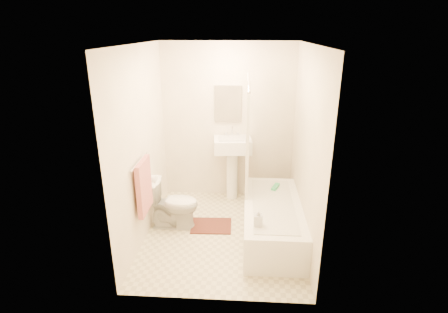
# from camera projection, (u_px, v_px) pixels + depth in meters

# --- Properties ---
(floor) EXTENTS (2.40, 2.40, 0.00)m
(floor) POSITION_uv_depth(u_px,v_px,m) (223.00, 234.00, 4.63)
(floor) COLOR beige
(floor) RESTS_ON ground
(ceiling) EXTENTS (2.40, 2.40, 0.00)m
(ceiling) POSITION_uv_depth(u_px,v_px,m) (223.00, 44.00, 3.80)
(ceiling) COLOR white
(ceiling) RESTS_ON ground
(wall_back) EXTENTS (2.00, 0.02, 2.40)m
(wall_back) POSITION_uv_depth(u_px,v_px,m) (228.00, 123.00, 5.34)
(wall_back) COLOR beige
(wall_back) RESTS_ON ground
(wall_left) EXTENTS (0.02, 2.40, 2.40)m
(wall_left) POSITION_uv_depth(u_px,v_px,m) (141.00, 146.00, 4.28)
(wall_left) COLOR beige
(wall_left) RESTS_ON ground
(wall_right) EXTENTS (0.02, 2.40, 2.40)m
(wall_right) POSITION_uv_depth(u_px,v_px,m) (306.00, 150.00, 4.16)
(wall_right) COLOR beige
(wall_right) RESTS_ON ground
(mirror) EXTENTS (0.40, 0.03, 0.55)m
(mirror) POSITION_uv_depth(u_px,v_px,m) (228.00, 104.00, 5.22)
(mirror) COLOR white
(mirror) RESTS_ON wall_back
(curtain_rod) EXTENTS (0.03, 1.70, 0.03)m
(curtain_rod) POSITION_uv_depth(u_px,v_px,m) (249.00, 80.00, 4.02)
(curtain_rod) COLOR silver
(curtain_rod) RESTS_ON wall_back
(shower_curtain) EXTENTS (0.04, 0.80, 1.55)m
(shower_curtain) POSITION_uv_depth(u_px,v_px,m) (248.00, 135.00, 4.66)
(shower_curtain) COLOR silver
(shower_curtain) RESTS_ON curtain_rod
(towel_bar) EXTENTS (0.02, 0.60, 0.02)m
(towel_bar) POSITION_uv_depth(u_px,v_px,m) (139.00, 161.00, 4.08)
(towel_bar) COLOR silver
(towel_bar) RESTS_ON wall_left
(towel) EXTENTS (0.06, 0.45, 0.66)m
(towel) POSITION_uv_depth(u_px,v_px,m) (144.00, 186.00, 4.19)
(towel) COLOR #CC7266
(towel) RESTS_ON towel_bar
(toilet_paper) EXTENTS (0.11, 0.12, 0.12)m
(toilet_paper) POSITION_uv_depth(u_px,v_px,m) (152.00, 180.00, 4.56)
(toilet_paper) COLOR white
(toilet_paper) RESTS_ON wall_left
(toilet) EXTENTS (0.69, 0.40, 0.67)m
(toilet) POSITION_uv_depth(u_px,v_px,m) (173.00, 204.00, 4.71)
(toilet) COLOR white
(toilet) RESTS_ON floor
(sink) EXTENTS (0.60, 0.50, 1.09)m
(sink) POSITION_uv_depth(u_px,v_px,m) (232.00, 166.00, 5.43)
(sink) COLOR white
(sink) RESTS_ON floor
(bathtub) EXTENTS (0.72, 1.64, 0.46)m
(bathtub) POSITION_uv_depth(u_px,v_px,m) (272.00, 220.00, 4.51)
(bathtub) COLOR white
(bathtub) RESTS_ON floor
(bath_mat) EXTENTS (0.56, 0.43, 0.02)m
(bath_mat) POSITION_uv_depth(u_px,v_px,m) (211.00, 226.00, 4.80)
(bath_mat) COLOR #4E281C
(bath_mat) RESTS_ON floor
(soap_bottle) EXTENTS (0.10, 0.10, 0.21)m
(soap_bottle) POSITION_uv_depth(u_px,v_px,m) (258.00, 218.00, 3.91)
(soap_bottle) COLOR white
(soap_bottle) RESTS_ON bathtub
(scrub_brush) EXTENTS (0.14, 0.22, 0.04)m
(scrub_brush) POSITION_uv_depth(u_px,v_px,m) (275.00, 187.00, 4.86)
(scrub_brush) COLOR #3AB76C
(scrub_brush) RESTS_ON bathtub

